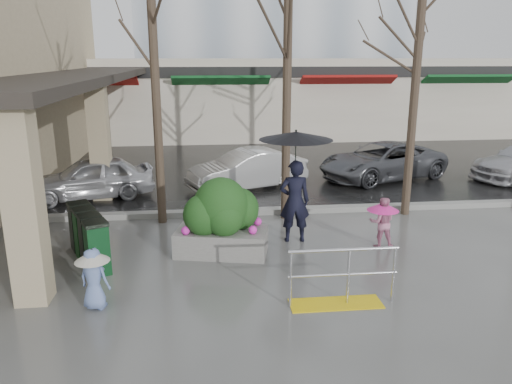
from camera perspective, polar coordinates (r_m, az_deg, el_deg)
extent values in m
plane|color=#51514F|center=(9.78, -0.25, -9.78)|extent=(120.00, 120.00, 0.00)
cube|color=black|center=(31.10, -4.46, 7.62)|extent=(120.00, 36.00, 0.01)
cube|color=gray|center=(13.47, -2.00, -2.29)|extent=(120.00, 0.30, 0.15)
cube|color=#2D2823|center=(17.26, -19.68, 12.72)|extent=(2.80, 18.00, 0.25)
cube|color=tan|center=(9.15, -25.00, -1.35)|extent=(0.55, 0.55, 3.50)
cube|color=tan|center=(15.30, -17.44, 5.60)|extent=(0.55, 0.55, 3.50)
cube|color=beige|center=(27.05, 0.04, 10.77)|extent=(34.00, 6.00, 4.00)
cube|color=maroon|center=(24.48, -18.53, 11.51)|extent=(4.50, 1.68, 0.87)
cube|color=#0F4C1E|center=(23.96, -4.06, 12.18)|extent=(4.50, 1.68, 0.87)
cube|color=maroon|center=(24.92, 10.18, 12.10)|extent=(4.50, 1.68, 0.87)
cube|color=#0F4C1E|center=(27.20, 22.67, 11.44)|extent=(4.50, 1.68, 0.87)
cube|color=black|center=(24.10, 0.81, 13.54)|extent=(34.00, 0.35, 0.50)
cube|color=yellow|center=(8.94, 9.09, -12.47)|extent=(1.60, 0.50, 0.02)
cylinder|color=silver|center=(8.55, 3.97, -9.97)|extent=(0.05, 0.05, 1.00)
cylinder|color=silver|center=(8.77, 10.50, -9.53)|extent=(0.05, 0.05, 1.00)
cylinder|color=silver|center=(9.03, 15.44, -9.11)|extent=(0.05, 0.05, 1.00)
cylinder|color=silver|center=(8.55, 10.02, -6.53)|extent=(1.90, 0.06, 0.06)
cylinder|color=silver|center=(8.73, 9.88, -9.28)|extent=(1.90, 0.04, 0.04)
cylinder|color=#382B21|center=(12.48, -11.40, 11.59)|extent=(0.22, 0.22, 6.80)
cylinder|color=#382B21|center=(12.60, 3.57, 12.34)|extent=(0.22, 0.22, 7.00)
cylinder|color=#382B21|center=(13.56, 17.68, 10.82)|extent=(0.22, 0.22, 6.50)
imported|color=black|center=(11.37, 4.43, -1.05)|extent=(0.71, 0.48, 1.91)
cylinder|color=black|center=(11.13, 4.53, 3.82)|extent=(0.02, 0.02, 1.21)
cone|color=black|center=(11.04, 4.59, 6.44)|extent=(1.65, 1.65, 0.18)
sphere|color=black|center=(11.02, 4.60, 7.00)|extent=(0.05, 0.05, 0.05)
imported|color=#CE7EA0|center=(11.43, 14.20, -3.39)|extent=(0.63, 0.54, 1.15)
cylinder|color=black|center=(11.37, 14.27, -2.38)|extent=(0.02, 0.02, 0.50)
cone|color=#F42699|center=(11.32, 14.32, -1.62)|extent=(0.71, 0.71, 0.18)
sphere|color=black|center=(11.29, 14.36, -1.08)|extent=(0.05, 0.05, 0.05)
imported|color=#6A83BD|center=(8.91, -18.02, -9.41)|extent=(0.61, 0.51, 1.07)
cylinder|color=black|center=(8.81, -18.16, -7.93)|extent=(0.02, 0.02, 0.50)
cone|color=beige|center=(8.75, -18.24, -6.97)|extent=(0.58, 0.58, 0.18)
sphere|color=black|center=(8.71, -18.30, -6.30)|extent=(0.05, 0.05, 0.05)
cube|color=slate|center=(10.84, -3.95, -5.68)|extent=(2.10, 1.35, 0.54)
ellipsoid|color=#204215|center=(10.58, -4.03, -1.63)|extent=(1.18, 1.07, 1.24)
sphere|color=#204215|center=(10.52, -6.05, -2.63)|extent=(0.85, 0.85, 0.85)
sphere|color=#204215|center=(10.79, -2.05, -1.98)|extent=(0.90, 0.90, 0.90)
cube|color=#0D3919|center=(10.24, -17.68, -6.32)|extent=(0.54, 0.54, 1.00)
cube|color=black|center=(10.06, -17.93, -3.43)|extent=(0.58, 0.58, 0.07)
cube|color=black|center=(10.70, -18.31, -5.44)|extent=(0.54, 0.54, 1.00)
cube|color=black|center=(10.52, -18.56, -2.66)|extent=(0.58, 0.58, 0.07)
cube|color=#0C3713|center=(11.16, -18.89, -4.63)|extent=(0.54, 0.54, 1.00)
cube|color=black|center=(10.99, -19.13, -1.96)|extent=(0.58, 0.58, 0.07)
cube|color=black|center=(11.62, -19.42, -3.88)|extent=(0.54, 0.54, 1.00)
cube|color=black|center=(11.46, -19.66, -1.31)|extent=(0.58, 0.58, 0.07)
imported|color=silver|center=(15.66, -18.44, 1.54)|extent=(3.96, 2.41, 1.26)
imported|color=silver|center=(15.95, -1.01, 2.58)|extent=(4.05, 2.66, 1.26)
imported|color=#54565C|center=(17.81, 14.21, 3.46)|extent=(4.98, 3.56, 1.26)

